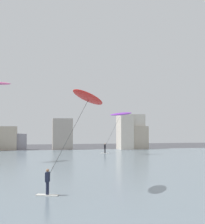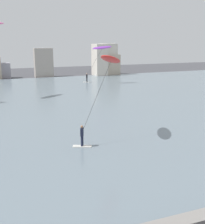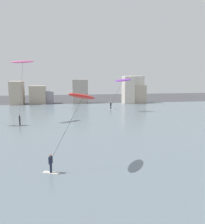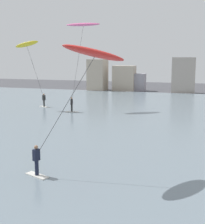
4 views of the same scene
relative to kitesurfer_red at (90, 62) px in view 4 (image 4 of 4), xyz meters
The scene contains 5 objects.
water_bay 15.38m from the kitesurfer_red, 85.01° to the left, with size 84.00×52.00×0.10m, color slate.
far_shore_buildings 41.42m from the kitesurfer_red, 83.69° to the left, with size 33.47×5.62×6.90m.
kitesurfer_red is the anchor object (origin of this frame).
kitesurfer_yellow 23.13m from the kitesurfer_red, 127.50° to the left, with size 3.30×2.74×8.09m.
kitesurfer_pink 21.79m from the kitesurfer_red, 111.86° to the left, with size 3.97×4.69×10.02m.
Camera 4 is at (4.20, 1.47, 6.21)m, focal length 51.84 mm.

